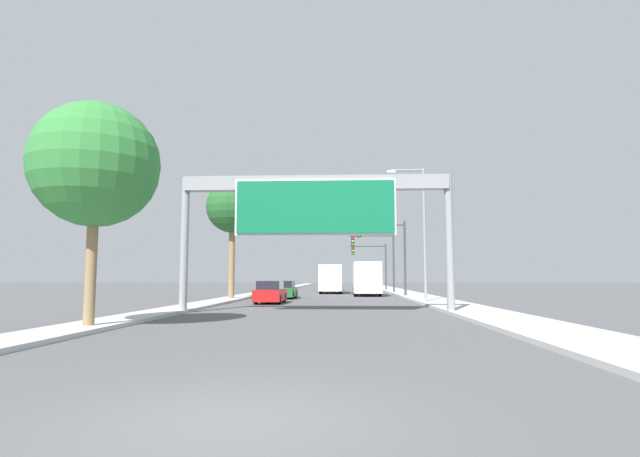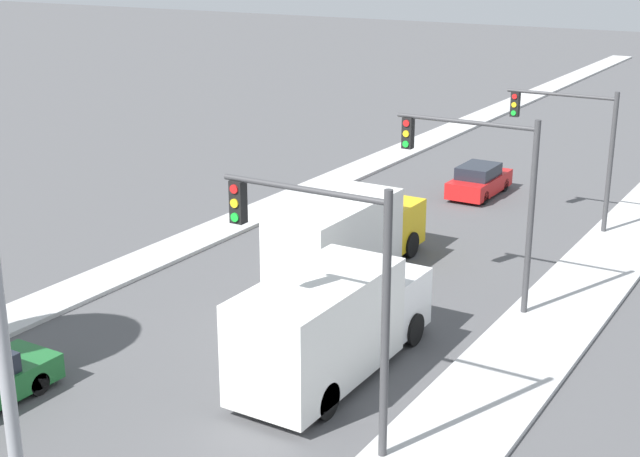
# 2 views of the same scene
# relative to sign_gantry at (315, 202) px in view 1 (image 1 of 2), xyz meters

# --- Properties ---
(ground_plane) EXTENTS (300.00, 300.00, 0.00)m
(ground_plane) POSITION_rel_sign_gantry_xyz_m (0.00, -17.87, -5.36)
(ground_plane) COLOR #515154
(sidewalk_right) EXTENTS (3.00, 120.00, 0.15)m
(sidewalk_right) POSITION_rel_sign_gantry_xyz_m (7.75, 42.13, -5.29)
(sidewalk_right) COLOR #BCBCBC
(sidewalk_right) RESTS_ON ground
(median_strip_left) EXTENTS (2.00, 120.00, 0.15)m
(median_strip_left) POSITION_rel_sign_gantry_xyz_m (-7.25, 42.13, -5.29)
(median_strip_left) COLOR #BCBCBC
(median_strip_left) RESTS_ON ground
(sign_gantry) EXTENTS (13.29, 0.73, 6.68)m
(sign_gantry) POSITION_rel_sign_gantry_xyz_m (0.00, 0.00, 0.00)
(sign_gantry) COLOR gray
(sign_gantry) RESTS_ON ground
(car_mid_left) EXTENTS (1.79, 4.30, 1.53)m
(car_mid_left) POSITION_rel_sign_gantry_xyz_m (0.00, 43.13, -4.64)
(car_mid_left) COLOR red
(car_mid_left) RESTS_ON ground
(car_near_right) EXTENTS (1.83, 4.59, 1.43)m
(car_near_right) POSITION_rel_sign_gantry_xyz_m (-3.50, 16.67, -4.68)
(car_near_right) COLOR #1E662D
(car_near_right) RESTS_ON ground
(car_far_left) EXTENTS (1.71, 4.42, 1.48)m
(car_far_left) POSITION_rel_sign_gantry_xyz_m (-3.50, 9.20, -4.66)
(car_far_left) COLOR red
(car_far_left) RESTS_ON ground
(truck_box_primary) EXTENTS (2.46, 7.74, 3.11)m
(truck_box_primary) POSITION_rel_sign_gantry_xyz_m (3.50, 23.26, -3.77)
(truck_box_primary) COLOR white
(truck_box_primary) RESTS_ON ground
(truck_box_secondary) EXTENTS (2.37, 8.20, 3.01)m
(truck_box_secondary) POSITION_rel_sign_gantry_xyz_m (0.00, 30.20, -3.82)
(truck_box_secondary) COLOR yellow
(truck_box_secondary) RESTS_ON ground
(traffic_light_near_intersection) EXTENTS (4.47, 0.32, 6.64)m
(traffic_light_near_intersection) POSITION_rel_sign_gantry_xyz_m (5.39, 20.13, -0.90)
(traffic_light_near_intersection) COLOR #3D3D3F
(traffic_light_near_intersection) RESTS_ON ground
(traffic_light_mid_block) EXTENTS (4.86, 0.32, 6.50)m
(traffic_light_mid_block) POSITION_rel_sign_gantry_xyz_m (5.24, 30.13, -0.96)
(traffic_light_mid_block) COLOR #3D3D3F
(traffic_light_mid_block) RESTS_ON ground
(traffic_light_far_intersection) EXTENTS (4.65, 0.32, 5.99)m
(traffic_light_far_intersection) POSITION_rel_sign_gantry_xyz_m (5.25, 40.13, -1.29)
(traffic_light_far_intersection) COLOR #3D3D3F
(traffic_light_far_intersection) RESTS_ON ground
(palm_tree_foreground) EXTENTS (4.27, 4.27, 7.68)m
(palm_tree_foreground) POSITION_rel_sign_gantry_xyz_m (-7.06, -7.69, 0.16)
(palm_tree_foreground) COLOR #8C704C
(palm_tree_foreground) RESTS_ON ground
(palm_tree_background) EXTENTS (4.08, 4.08, 9.23)m
(palm_tree_background) POSITION_rel_sign_gantry_xyz_m (-7.26, 14.11, 1.75)
(palm_tree_background) COLOR #8C704C
(palm_tree_background) RESTS_ON ground
(street_lamp_right) EXTENTS (2.58, 0.28, 9.19)m
(street_lamp_right) POSITION_rel_sign_gantry_xyz_m (6.55, 9.92, 0.03)
(street_lamp_right) COLOR gray
(street_lamp_right) RESTS_ON ground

